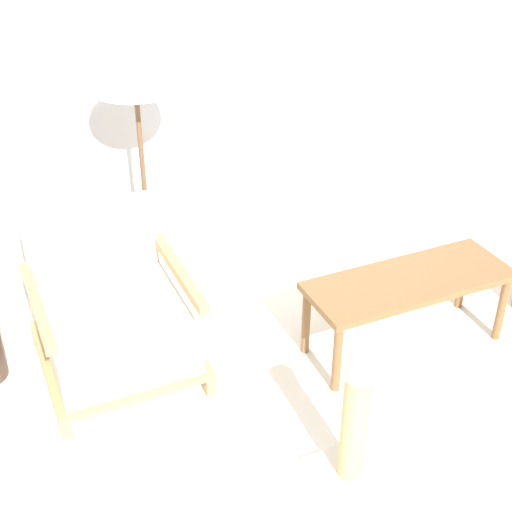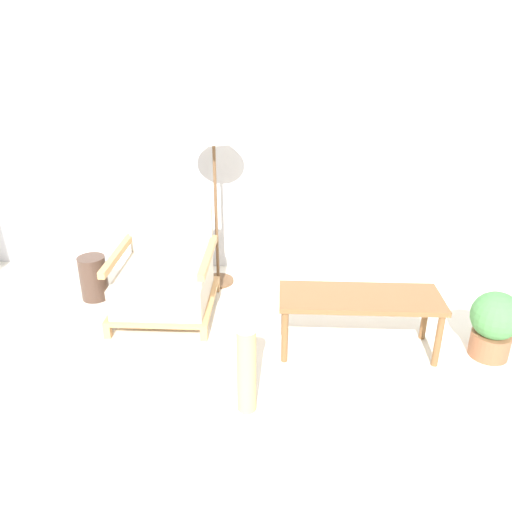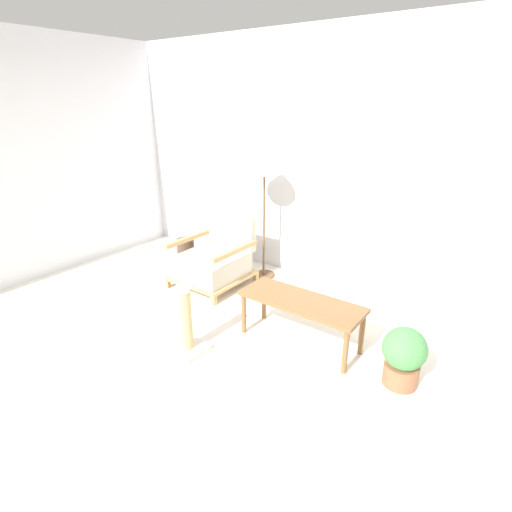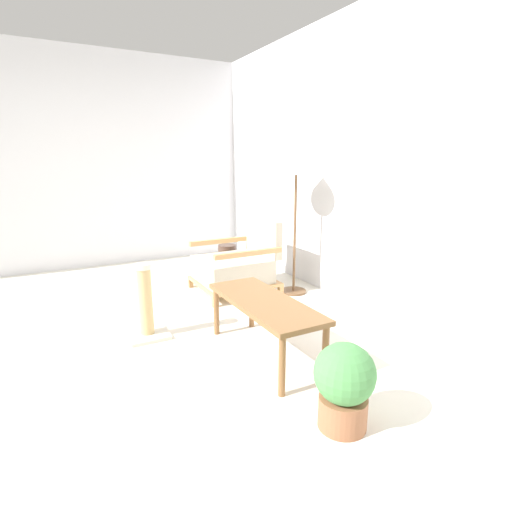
# 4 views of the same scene
# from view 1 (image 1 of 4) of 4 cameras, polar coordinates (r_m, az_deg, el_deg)

# --- Properties ---
(wall_back) EXTENTS (8.00, 0.06, 2.70)m
(wall_back) POSITION_cam_1_polar(r_m,az_deg,el_deg) (4.08, -4.85, 16.85)
(wall_back) COLOR silver
(wall_back) RESTS_ON ground_plane
(armchair) EXTENTS (0.75, 0.79, 0.76)m
(armchair) POSITION_cam_1_polar(r_m,az_deg,el_deg) (3.59, -11.35, -4.95)
(armchair) COLOR tan
(armchair) RESTS_ON ground_plane
(floor_lamp) EXTENTS (0.41, 0.41, 1.47)m
(floor_lamp) POSITION_cam_1_polar(r_m,az_deg,el_deg) (3.64, -9.68, 13.63)
(floor_lamp) COLOR brown
(floor_lamp) RESTS_ON ground_plane
(coffee_table) EXTENTS (1.07, 0.40, 0.42)m
(coffee_table) POSITION_cam_1_polar(r_m,az_deg,el_deg) (3.68, 12.13, -2.42)
(coffee_table) COLOR brown
(coffee_table) RESTS_ON ground_plane
(scratching_post) EXTENTS (0.31, 0.31, 0.60)m
(scratching_post) POSITION_cam_1_polar(r_m,az_deg,el_deg) (3.02, 7.76, -14.23)
(scratching_post) COLOR beige
(scratching_post) RESTS_ON ground_plane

